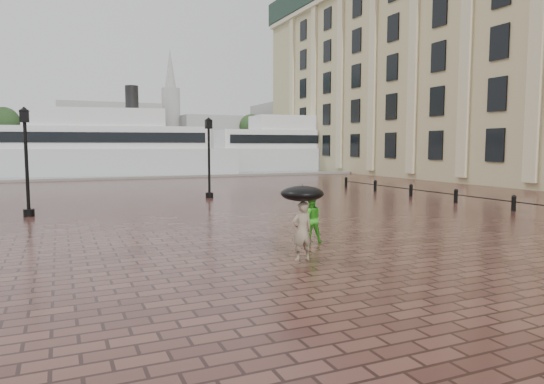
% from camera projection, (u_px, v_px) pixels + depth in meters
% --- Properties ---
extents(ground, '(300.00, 300.00, 0.00)m').
position_uv_depth(ground, '(248.00, 251.00, 13.57)').
color(ground, '#3A1E1A').
rests_on(ground, ground).
extents(harbour_water, '(240.00, 240.00, 0.00)m').
position_uv_depth(harbour_water, '(85.00, 161.00, 97.41)').
color(harbour_water, '#4D595D').
rests_on(harbour_water, ground).
extents(quay_edge, '(80.00, 0.60, 0.30)m').
position_uv_depth(quay_edge, '(119.00, 179.00, 42.73)').
color(quay_edge, slate).
rests_on(quay_edge, ground).
extents(far_shore, '(300.00, 60.00, 2.00)m').
position_uv_depth(far_shore, '(74.00, 152.00, 159.28)').
color(far_shore, '#4C4C47').
rests_on(far_shore, ground).
extents(distant_skyline, '(102.50, 22.00, 33.00)m').
position_uv_depth(distant_skyline, '(223.00, 127.00, 168.66)').
color(distant_skyline, gray).
rests_on(distant_skyline, ground).
extents(far_trees, '(188.00, 8.00, 13.50)m').
position_uv_depth(far_trees, '(76.00, 123.00, 138.44)').
color(far_trees, '#2D2119').
rests_on(far_trees, ground).
extents(bollard_row, '(0.22, 21.22, 0.73)m').
position_uv_depth(bollard_row, '(456.00, 195.00, 25.07)').
color(bollard_row, black).
rests_on(bollard_row, ground).
extents(street_lamps, '(15.44, 12.44, 4.40)m').
position_uv_depth(street_lamps, '(54.00, 158.00, 25.32)').
color(street_lamps, black).
rests_on(street_lamps, ground).
extents(adult_pedestrian, '(0.56, 0.37, 1.53)m').
position_uv_depth(adult_pedestrian, '(302.00, 231.00, 12.37)').
color(adult_pedestrian, gray).
rests_on(adult_pedestrian, ground).
extents(child_pedestrian, '(0.82, 0.71, 1.44)m').
position_uv_depth(child_pedestrian, '(311.00, 219.00, 14.72)').
color(child_pedestrian, green).
rests_on(child_pedestrian, ground).
extents(ferry_near, '(28.51, 12.01, 9.10)m').
position_uv_depth(ferry_near, '(100.00, 148.00, 49.51)').
color(ferry_near, beige).
rests_on(ferry_near, ground).
extents(ferry_far, '(27.94, 8.53, 9.04)m').
position_uv_depth(ferry_far, '(305.00, 148.00, 61.07)').
color(ferry_far, beige).
rests_on(ferry_far, ground).
extents(umbrella, '(1.10, 1.10, 1.10)m').
position_uv_depth(umbrella, '(302.00, 194.00, 12.28)').
color(umbrella, black).
rests_on(umbrella, ground).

